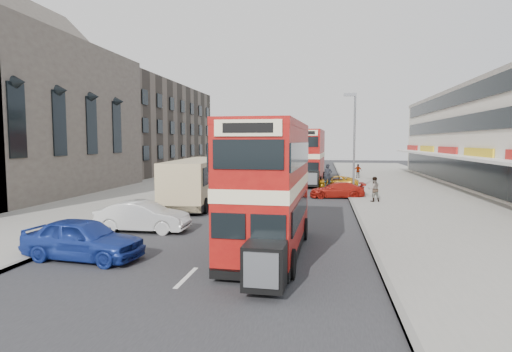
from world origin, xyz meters
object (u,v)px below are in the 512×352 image
Objects in this scene: car_left_front at (143,217)px; car_right_b at (335,182)px; bus_second at (310,156)px; pedestrian_near at (374,189)px; car_left_near at (83,239)px; cyclist at (328,181)px; car_right_a at (337,190)px; street_lamp at (353,135)px; bus_main at (269,187)px; pedestrian_far at (358,171)px; coach at (198,179)px.

car_left_front is 21.86m from car_right_b.
pedestrian_near is at bearing 113.59° from bus_second.
car_left_near is 23.88m from cyclist.
car_left_near is 2.57× the size of pedestrian_near.
car_right_b is at bearing 173.21° from car_right_a.
street_lamp is 0.85× the size of bus_second.
car_right_b is (0.05, 6.41, -0.02)m from car_right_a.
cyclist is (-3.06, 6.71, -0.18)m from pedestrian_near.
street_lamp is 8.72m from bus_second.
car_right_a is (-1.32, -2.71, -4.19)m from street_lamp.
street_lamp reaches higher than pedestrian_near.
pedestrian_near is at bearing 37.29° from car_right_a.
car_right_a is at bearing 106.24° from bus_second.
pedestrian_far is at bearing -98.51° from bus_main.
car_left_near is 19.53m from pedestrian_near.
bus_second is (-3.76, 7.60, -2.03)m from street_lamp.
coach is at bearing -59.44° from bus_main.
bus_main is 26.38m from bus_second.
cyclist is at bearing -94.95° from bus_main.
car_right_a reaches higher than car_right_b.
coach is 12.28m from cyclist.
bus_main reaches higher than car_left_near.
car_left_near is at bearing 78.87° from bus_second.
car_right_a is at bearing 18.98° from coach.
bus_second is at bearing 105.75° from cyclist.
coach is at bearing 0.13° from car_left_front.
bus_second is 24.69m from car_left_front.
pedestrian_far is at bearing 54.02° from coach.
pedestrian_far is (0.42, 18.90, -0.08)m from pedestrian_near.
bus_main is at bearing -16.98° from car_right_a.
cyclist is at bearing -15.88° from car_left_near.
car_right_a is 16.63m from pedestrian_far.
car_left_front is at bearing -123.86° from street_lamp.
pedestrian_far is (2.77, 9.97, 0.36)m from car_right_b.
pedestrian_far is (12.23, 29.67, 0.21)m from car_left_front.
pedestrian_far reaches higher than car_right_a.
car_left_front is at bearing -104.17° from pedestrian_far.
bus_second reaches higher than coach.
bus_main reaches higher than car_right_b.
street_lamp is at bearing -21.75° from car_left_near.
street_lamp is 19.40m from bus_main.
car_left_near is at bearing -112.26° from cyclist.
street_lamp reaches higher than car_right_a.
street_lamp is 5.75m from car_right_b.
car_right_a is at bearing -115.95° from street_lamp.
street_lamp reaches higher than pedestrian_far.
car_right_a is at bearing -62.41° from pedestrian_near.
car_left_near is at bearing 178.05° from car_left_front.
car_right_a is at bearing -81.53° from cyclist.
bus_second is 6.18× the size of pedestrian_far.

